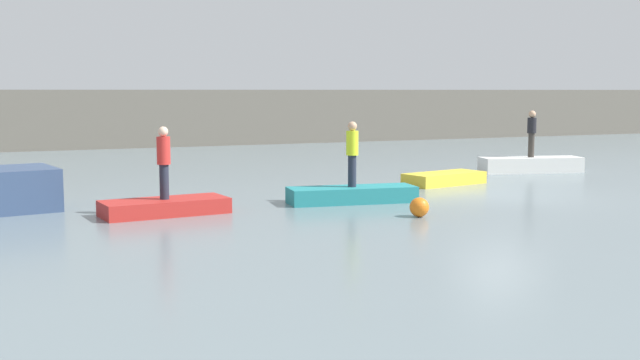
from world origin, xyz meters
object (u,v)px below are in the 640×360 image
(rowboat_yellow, at_px, (444,178))
(person_hiviz_shirt, at_px, (352,150))
(rowboat_red, at_px, (165,207))
(mooring_buoy, at_px, (419,207))
(person_dark_shirt, at_px, (532,131))
(rowboat_teal, at_px, (352,195))
(rowboat_white, at_px, (531,165))
(person_red_shirt, at_px, (164,159))

(rowboat_yellow, relative_size, person_hiviz_shirt, 1.55)
(rowboat_red, bearing_deg, person_hiviz_shirt, -5.73)
(rowboat_yellow, xyz_separation_m, mooring_buoy, (-3.99, -5.15, 0.04))
(person_dark_shirt, bearing_deg, rowboat_teal, -155.29)
(rowboat_white, relative_size, person_hiviz_shirt, 2.13)
(rowboat_teal, bearing_deg, rowboat_yellow, 37.04)
(rowboat_teal, bearing_deg, person_hiviz_shirt, 0.00)
(rowboat_teal, height_order, rowboat_yellow, rowboat_teal)
(rowboat_yellow, bearing_deg, rowboat_teal, -163.55)
(rowboat_red, height_order, rowboat_teal, rowboat_teal)
(person_dark_shirt, bearing_deg, person_red_shirt, -163.33)
(person_red_shirt, height_order, mooring_buoy, person_red_shirt)
(rowboat_teal, height_order, rowboat_white, rowboat_white)
(rowboat_white, bearing_deg, rowboat_yellow, -144.63)
(rowboat_teal, bearing_deg, rowboat_white, 33.08)
(rowboat_red, xyz_separation_m, mooring_buoy, (5.39, -2.74, 0.04))
(rowboat_yellow, distance_m, person_dark_shirt, 5.38)
(rowboat_teal, xyz_separation_m, person_dark_shirt, (9.29, 4.27, 1.28))
(rowboat_red, height_order, mooring_buoy, mooring_buoy)
(rowboat_red, height_order, rowboat_yellow, rowboat_yellow)
(rowboat_white, relative_size, person_red_shirt, 2.11)
(rowboat_yellow, distance_m, person_hiviz_shirt, 5.17)
(rowboat_teal, relative_size, mooring_buoy, 7.35)
(rowboat_red, bearing_deg, rowboat_teal, -5.73)
(rowboat_teal, xyz_separation_m, mooring_buoy, (0.42, -2.73, 0.02))
(rowboat_red, height_order, rowboat_white, rowboat_white)
(rowboat_white, xyz_separation_m, person_hiviz_shirt, (-9.29, -4.27, 1.11))
(rowboat_red, xyz_separation_m, person_dark_shirt, (14.26, 4.27, 1.31))
(person_hiviz_shirt, bearing_deg, person_red_shirt, 179.96)
(rowboat_red, height_order, person_dark_shirt, person_dark_shirt)
(person_dark_shirt, height_order, person_red_shirt, person_dark_shirt)
(rowboat_teal, height_order, person_hiviz_shirt, person_hiviz_shirt)
(person_dark_shirt, bearing_deg, rowboat_white, 0.00)
(mooring_buoy, bearing_deg, rowboat_yellow, 52.18)
(person_red_shirt, bearing_deg, rowboat_white, 16.67)
(person_hiviz_shirt, height_order, mooring_buoy, person_hiviz_shirt)
(rowboat_teal, relative_size, person_dark_shirt, 2.01)
(rowboat_white, bearing_deg, rowboat_teal, -140.81)
(rowboat_red, bearing_deg, rowboat_yellow, 8.71)
(person_dark_shirt, bearing_deg, rowboat_red, -163.33)
(rowboat_red, distance_m, person_dark_shirt, 14.94)
(person_red_shirt, bearing_deg, person_dark_shirt, 16.67)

